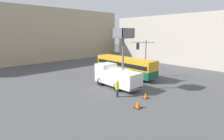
# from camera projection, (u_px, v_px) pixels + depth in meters

# --- Properties ---
(ground_plane) EXTENTS (120.00, 120.00, 0.00)m
(ground_plane) POSITION_uv_depth(u_px,v_px,m) (121.00, 87.00, 22.81)
(ground_plane) COLOR #4C4C4F
(building_backdrop_far) EXTENTS (44.00, 10.00, 12.60)m
(building_backdrop_far) POSITION_uv_depth(u_px,v_px,m) (36.00, 35.00, 42.93)
(building_backdrop_far) COLOR tan
(building_backdrop_far) RESTS_ON ground_plane
(building_backdrop_side) EXTENTS (10.00, 28.00, 10.66)m
(building_backdrop_side) POSITION_uv_depth(u_px,v_px,m) (175.00, 39.00, 42.18)
(building_backdrop_side) COLOR #BCB2A3
(building_backdrop_side) RESTS_ON ground_plane
(utility_truck) EXTENTS (2.34, 6.43, 7.42)m
(utility_truck) POSITION_uv_depth(u_px,v_px,m) (116.00, 75.00, 22.25)
(utility_truck) COLOR silver
(utility_truck) RESTS_ON ground_plane
(city_bus) EXTENTS (2.48, 11.03, 2.97)m
(city_bus) POSITION_uv_depth(u_px,v_px,m) (125.00, 65.00, 28.15)
(city_bus) COLOR #145638
(city_bus) RESTS_ON ground_plane
(traffic_light_pole) EXTENTS (3.69, 3.44, 5.82)m
(traffic_light_pole) POSITION_uv_depth(u_px,v_px,m) (143.00, 53.00, 26.17)
(traffic_light_pole) COLOR slate
(traffic_light_pole) RESTS_ON ground_plane
(road_worker_near_truck) EXTENTS (0.38, 0.38, 1.92)m
(road_worker_near_truck) POSITION_uv_depth(u_px,v_px,m) (117.00, 88.00, 18.99)
(road_worker_near_truck) COLOR navy
(road_worker_near_truck) RESTS_ON ground_plane
(road_worker_directing) EXTENTS (0.38, 0.38, 1.80)m
(road_worker_directing) POSITION_uv_depth(u_px,v_px,m) (131.00, 77.00, 24.24)
(road_worker_directing) COLOR navy
(road_worker_directing) RESTS_ON ground_plane
(traffic_cone_near_truck) EXTENTS (0.58, 0.58, 0.66)m
(traffic_cone_near_truck) POSITION_uv_depth(u_px,v_px,m) (146.00, 95.00, 18.75)
(traffic_cone_near_truck) COLOR black
(traffic_cone_near_truck) RESTS_ON ground_plane
(traffic_cone_mid_road) EXTENTS (0.66, 0.66, 0.75)m
(traffic_cone_mid_road) POSITION_uv_depth(u_px,v_px,m) (138.00, 104.00, 16.34)
(traffic_cone_mid_road) COLOR black
(traffic_cone_mid_road) RESTS_ON ground_plane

